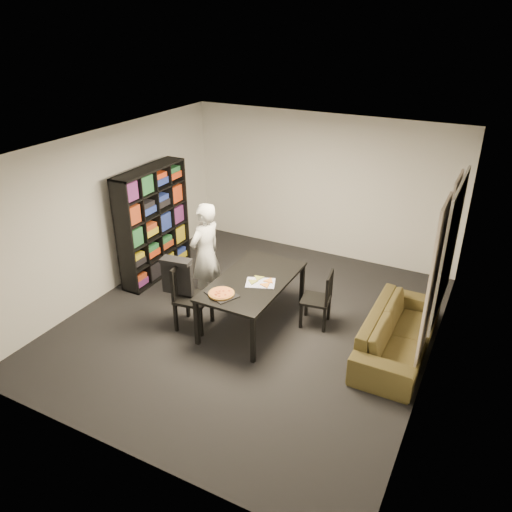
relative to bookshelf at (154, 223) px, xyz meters
The scene contains 16 objects.
room 2.26m from the bookshelf, 15.56° to the right, with size 5.01×5.51×2.61m.
window_pane 4.67m from the bookshelf, ahead, with size 0.02×1.40×1.60m, color black.
window_frame 4.67m from the bookshelf, ahead, with size 0.03×1.52×1.72m, color white.
curtain_left 4.59m from the bookshelf, ahead, with size 0.03×0.70×2.25m, color beige.
curtain_right 4.59m from the bookshelf, ahead, with size 0.03×0.70×2.25m, color beige.
bookshelf is the anchor object (origin of this frame).
dining_table 2.28m from the bookshelf, 15.04° to the right, with size 0.96×1.73×0.72m.
chair_left 1.79m from the bookshelf, 37.93° to the right, with size 0.52×0.52×0.98m.
chair_right 3.12m from the bookshelf, ahead, with size 0.45×0.45×0.86m.
draped_jacket 1.66m from the bookshelf, 41.28° to the right, with size 0.46×0.25×0.54m.
person 1.32m from the bookshelf, 16.58° to the right, with size 0.60×0.39×1.64m, color silver.
baking_tray 2.32m from the bookshelf, 29.68° to the right, with size 0.40×0.32×0.01m, color black.
pepperoni_pizza 2.33m from the bookshelf, 29.96° to the right, with size 0.35×0.35×0.03m.
kitchen_towel 2.42m from the bookshelf, 15.07° to the right, with size 0.40×0.30×0.01m, color white.
pizza_slices 2.41m from the bookshelf, 14.32° to the right, with size 0.37×0.31×0.01m, color gold, non-canonical shape.
sofa 4.29m from the bookshelf, ahead, with size 2.00×0.78×0.58m, color #46391C.
Camera 1 is at (2.91, -5.46, 4.14)m, focal length 35.00 mm.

